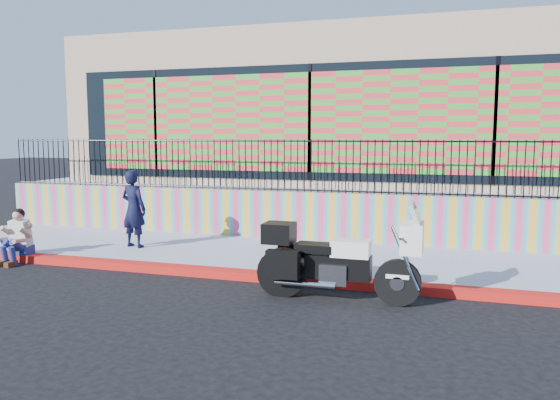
% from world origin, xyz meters
% --- Properties ---
extents(ground, '(90.00, 90.00, 0.00)m').
position_xyz_m(ground, '(0.00, 0.00, 0.00)').
color(ground, black).
rests_on(ground, ground).
extents(red_curb, '(16.00, 0.30, 0.15)m').
position_xyz_m(red_curb, '(0.00, 0.00, 0.07)').
color(red_curb, red).
rests_on(red_curb, ground).
extents(sidewalk, '(16.00, 3.00, 0.15)m').
position_xyz_m(sidewalk, '(0.00, 1.65, 0.07)').
color(sidewalk, '#979CB5').
rests_on(sidewalk, ground).
extents(mural_wall, '(16.00, 0.20, 1.10)m').
position_xyz_m(mural_wall, '(0.00, 3.25, 0.70)').
color(mural_wall, '#EC3E73').
rests_on(mural_wall, sidewalk).
extents(metal_fence, '(15.80, 0.04, 1.20)m').
position_xyz_m(metal_fence, '(0.00, 3.25, 1.85)').
color(metal_fence, black).
rests_on(metal_fence, mural_wall).
extents(elevated_platform, '(16.00, 10.00, 1.25)m').
position_xyz_m(elevated_platform, '(0.00, 8.35, 0.62)').
color(elevated_platform, '#979CB5').
rests_on(elevated_platform, ground).
extents(storefront_building, '(14.00, 8.06, 4.00)m').
position_xyz_m(storefront_building, '(0.00, 8.13, 3.25)').
color(storefront_building, tan).
rests_on(storefront_building, elevated_platform).
extents(police_motorcycle, '(2.50, 0.83, 1.56)m').
position_xyz_m(police_motorcycle, '(1.64, -0.74, 0.65)').
color(police_motorcycle, black).
rests_on(police_motorcycle, ground).
extents(police_officer, '(0.67, 0.50, 1.66)m').
position_xyz_m(police_officer, '(-3.15, 1.28, 0.98)').
color(police_officer, black).
rests_on(police_officer, sidewalk).
extents(seated_man, '(0.54, 0.71, 1.06)m').
position_xyz_m(seated_man, '(-4.92, -0.21, 0.45)').
color(seated_man, navy).
rests_on(seated_man, ground).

